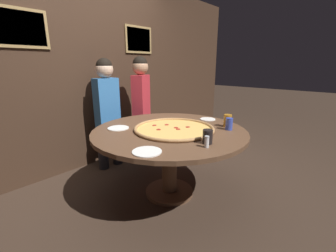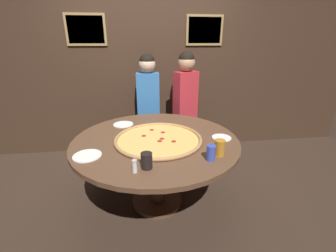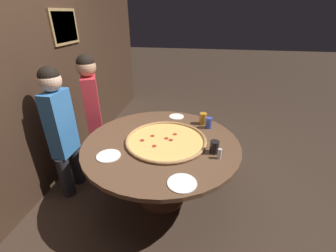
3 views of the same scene
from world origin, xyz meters
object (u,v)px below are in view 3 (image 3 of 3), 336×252
(white_plate_right_side, at_px, (109,156))
(diner_side_right, at_px, (93,108))
(white_plate_beside_cup, at_px, (177,117))
(drink_cup_beside_pizza, at_px, (214,147))
(condiment_shaker, at_px, (220,154))
(drink_cup_near_left, at_px, (203,119))
(drink_cup_far_right, at_px, (209,123))
(giant_pizza, at_px, (166,140))
(dining_table, at_px, (161,153))
(diner_centre_back, at_px, (61,126))
(white_plate_near_front, at_px, (182,183))

(white_plate_right_side, relative_size, diner_side_right, 0.15)
(white_plate_beside_cup, bearing_deg, diner_side_right, 98.28)
(drink_cup_beside_pizza, bearing_deg, condiment_shaker, -151.62)
(drink_cup_near_left, height_order, diner_side_right, diner_side_right)
(drink_cup_near_left, relative_size, diner_side_right, 0.09)
(drink_cup_far_right, bearing_deg, white_plate_right_side, 129.42)
(drink_cup_near_left, bearing_deg, white_plate_right_side, 135.15)
(giant_pizza, height_order, drink_cup_near_left, drink_cup_near_left)
(white_plate_right_side, bearing_deg, drink_cup_beside_pizza, -76.47)
(drink_cup_beside_pizza, height_order, drink_cup_far_right, drink_cup_far_right)
(diner_side_right, bearing_deg, white_plate_beside_cup, 71.91)
(dining_table, xyz_separation_m, white_plate_right_side, (-0.33, 0.42, 0.14))
(condiment_shaker, bearing_deg, diner_centre_back, 84.19)
(diner_centre_back, bearing_deg, white_plate_beside_cup, 120.86)
(dining_table, distance_m, white_plate_beside_cup, 0.65)
(white_plate_right_side, relative_size, condiment_shaker, 2.26)
(drink_cup_beside_pizza, bearing_deg, diner_side_right, 68.59)
(drink_cup_beside_pizza, bearing_deg, drink_cup_near_left, 11.91)
(dining_table, distance_m, diner_side_right, 1.10)
(diner_centre_back, distance_m, diner_side_right, 0.51)
(drink_cup_near_left, bearing_deg, diner_side_right, 90.48)
(drink_cup_beside_pizza, xyz_separation_m, diner_side_right, (0.58, 1.49, 0.05))
(dining_table, height_order, drink_cup_beside_pizza, drink_cup_beside_pizza)
(drink_cup_near_left, distance_m, white_plate_beside_cup, 0.36)
(giant_pizza, relative_size, white_plate_beside_cup, 4.47)
(diner_centre_back, bearing_deg, drink_cup_beside_pizza, 88.29)
(giant_pizza, distance_m, white_plate_beside_cup, 0.61)
(diner_centre_back, bearing_deg, drink_cup_far_right, 106.39)
(white_plate_near_front, bearing_deg, dining_table, 25.83)
(white_plate_near_front, bearing_deg, white_plate_beside_cup, 10.04)
(dining_table, xyz_separation_m, drink_cup_beside_pizza, (-0.10, -0.52, 0.19))
(drink_cup_far_right, xyz_separation_m, condiment_shaker, (-0.59, -0.10, -0.01))
(condiment_shaker, bearing_deg, drink_cup_beside_pizza, 28.38)
(drink_cup_far_right, relative_size, white_plate_right_side, 0.56)
(giant_pizza, xyz_separation_m, drink_cup_beside_pizza, (-0.12, -0.48, 0.05))
(drink_cup_near_left, bearing_deg, giant_pizza, 143.26)
(dining_table, distance_m, white_plate_near_front, 0.65)
(drink_cup_beside_pizza, xyz_separation_m, diner_centre_back, (0.08, 1.60, 0.03))
(white_plate_right_side, distance_m, white_plate_beside_cup, 1.08)
(drink_cup_far_right, xyz_separation_m, drink_cup_near_left, (0.09, 0.07, 0.00))
(drink_cup_beside_pizza, height_order, white_plate_near_front, drink_cup_beside_pizza)
(white_plate_near_front, height_order, diner_side_right, diner_side_right)
(drink_cup_near_left, relative_size, white_plate_beside_cup, 0.72)
(white_plate_near_front, distance_m, condiment_shaker, 0.48)
(giant_pizza, distance_m, diner_side_right, 1.11)
(drink_cup_beside_pizza, distance_m, diner_side_right, 1.60)
(drink_cup_beside_pizza, distance_m, drink_cup_near_left, 0.61)
(dining_table, relative_size, drink_cup_near_left, 11.85)
(drink_cup_beside_pizza, xyz_separation_m, white_plate_right_side, (-0.23, 0.94, -0.06))
(dining_table, distance_m, white_plate_right_side, 0.55)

